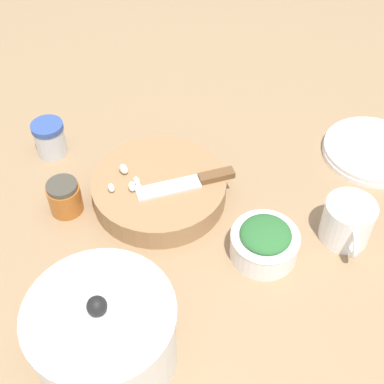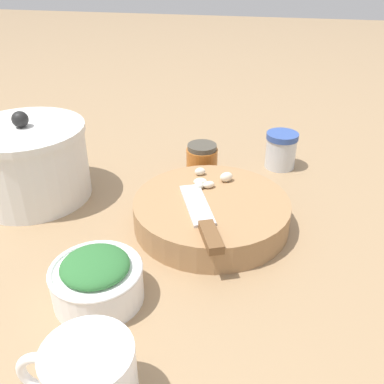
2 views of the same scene
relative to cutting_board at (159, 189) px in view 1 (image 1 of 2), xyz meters
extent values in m
plane|color=#997A56|center=(-0.09, 0.03, -0.02)|extent=(5.00, 5.00, 0.00)
cylinder|color=#9E754C|center=(0.00, 0.00, 0.00)|extent=(0.26, 0.26, 0.05)
cube|color=brown|center=(-0.11, -0.02, 0.03)|extent=(0.07, 0.05, 0.01)
cube|color=silver|center=(-0.02, 0.02, 0.03)|extent=(0.12, 0.08, 0.01)
ellipsoid|color=beige|center=(0.07, -0.01, 0.03)|extent=(0.03, 0.03, 0.02)
ellipsoid|color=#F2E1C6|center=(0.04, 0.01, 0.03)|extent=(0.02, 0.02, 0.01)
ellipsoid|color=silver|center=(0.05, 0.03, 0.03)|extent=(0.02, 0.03, 0.01)
ellipsoid|color=silver|center=(0.08, 0.04, 0.03)|extent=(0.02, 0.02, 0.01)
ellipsoid|color=silver|center=(0.03, 0.03, 0.03)|extent=(0.02, 0.02, 0.01)
cylinder|color=white|center=(-0.20, 0.12, 0.00)|extent=(0.12, 0.12, 0.05)
torus|color=white|center=(-0.20, 0.12, 0.03)|extent=(0.12, 0.12, 0.01)
ellipsoid|color=#2D6B33|center=(-0.20, 0.12, 0.03)|extent=(0.09, 0.09, 0.03)
cylinder|color=silver|center=(0.24, -0.11, 0.01)|extent=(0.06, 0.06, 0.06)
cylinder|color=#334F99|center=(0.24, -0.11, 0.05)|extent=(0.07, 0.07, 0.01)
cylinder|color=white|center=(-0.35, 0.06, 0.02)|extent=(0.09, 0.09, 0.08)
torus|color=white|center=(-0.35, 0.11, 0.02)|extent=(0.01, 0.06, 0.06)
cylinder|color=white|center=(-0.43, -0.16, -0.02)|extent=(0.20, 0.20, 0.01)
cylinder|color=white|center=(-0.43, -0.16, -0.01)|extent=(0.20, 0.20, 0.01)
cylinder|color=#B26023|center=(0.17, 0.05, 0.00)|extent=(0.06, 0.06, 0.06)
cylinder|color=#474238|center=(0.17, 0.05, 0.04)|extent=(0.06, 0.06, 0.01)
cylinder|color=silver|center=(0.03, 0.34, 0.04)|extent=(0.21, 0.21, 0.12)
cylinder|color=silver|center=(0.03, 0.34, 0.11)|extent=(0.21, 0.21, 0.01)
sphere|color=black|center=(0.03, 0.34, 0.13)|extent=(0.03, 0.03, 0.03)
camera|label=1|loc=(-0.13, 0.69, 0.74)|focal=50.00mm
camera|label=2|loc=(-0.59, -0.09, 0.38)|focal=40.00mm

